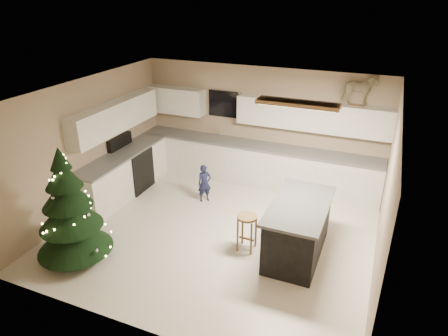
{
  "coord_description": "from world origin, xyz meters",
  "views": [
    {
      "loc": [
        2.52,
        -5.7,
        4.16
      ],
      "look_at": [
        0.0,
        0.35,
        1.15
      ],
      "focal_mm": 32.0,
      "sensor_mm": 36.0,
      "label": 1
    }
  ],
  "objects": [
    {
      "name": "bar_stool",
      "position": [
        0.68,
        -0.28,
        0.5
      ],
      "size": [
        0.34,
        0.34,
        0.66
      ],
      "rotation": [
        0.0,
        0.0,
        0.41
      ],
      "color": "brown",
      "rests_on": "ground_plane"
    },
    {
      "name": "room_shell",
      "position": [
        0.02,
        0.0,
        1.75
      ],
      "size": [
        5.52,
        5.02,
        2.61
      ],
      "color": "tan",
      "rests_on": "ground_plane"
    },
    {
      "name": "cabinetry",
      "position": [
        -0.91,
        1.65,
        0.76
      ],
      "size": [
        5.5,
        3.2,
        2.0
      ],
      "color": "white",
      "rests_on": "ground_plane"
    },
    {
      "name": "christmas_tree",
      "position": [
        -1.85,
        -1.6,
        0.82
      ],
      "size": [
        1.25,
        1.21,
        1.99
      ],
      "rotation": [
        0.0,
        0.0,
        -0.21
      ],
      "color": "#3F2816",
      "rests_on": "ground_plane"
    },
    {
      "name": "toddler",
      "position": [
        -0.71,
        0.99,
        0.4
      ],
      "size": [
        0.34,
        0.34,
        0.8
      ],
      "primitive_type": "imported",
      "rotation": [
        0.0,
        0.0,
        0.78
      ],
      "color": "black",
      "rests_on": "ground_plane"
    },
    {
      "name": "ground_plane",
      "position": [
        0.0,
        0.0,
        0.0
      ],
      "size": [
        5.5,
        5.5,
        0.0
      ],
      "primitive_type": "plane",
      "color": "beige"
    },
    {
      "name": "rocking_horse",
      "position": [
        1.98,
        2.33,
        2.32
      ],
      "size": [
        0.76,
        0.53,
        0.61
      ],
      "rotation": [
        0.0,
        0.0,
        1.91
      ],
      "color": "brown",
      "rests_on": "cabinetry"
    },
    {
      "name": "island",
      "position": [
        1.5,
        -0.07,
        0.48
      ],
      "size": [
        0.9,
        1.7,
        0.95
      ],
      "color": "black",
      "rests_on": "ground_plane"
    }
  ]
}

